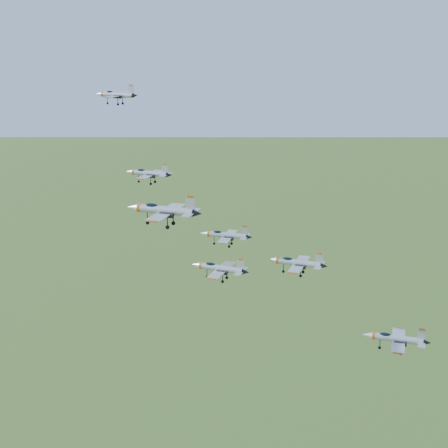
% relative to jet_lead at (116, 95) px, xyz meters
% --- Properties ---
extents(jet_lead, '(10.45, 8.62, 2.80)m').
position_rel_jet_lead_xyz_m(jet_lead, '(0.00, 0.00, 0.00)').
color(jet_lead, '#AFB4BD').
extents(jet_left_high, '(10.89, 8.93, 2.92)m').
position_rel_jet_lead_xyz_m(jet_left_high, '(8.73, -3.21, -15.84)').
color(jet_left_high, '#AFB4BD').
extents(jet_right_high, '(13.63, 11.21, 3.65)m').
position_rel_jet_lead_xyz_m(jet_right_high, '(24.52, -28.59, -15.70)').
color(jet_right_high, '#AFB4BD').
extents(jet_left_low, '(11.00, 9.13, 2.94)m').
position_rel_jet_lead_xyz_m(jet_left_low, '(27.46, -6.59, -26.49)').
color(jet_left_low, '#AFB4BD').
extents(jet_right_low, '(11.74, 9.66, 3.14)m').
position_rel_jet_lead_xyz_m(jet_right_low, '(29.89, -16.42, -29.74)').
color(jet_right_low, '#AFB4BD').
extents(jet_trail, '(12.07, 9.90, 3.24)m').
position_rel_jet_lead_xyz_m(jet_trail, '(42.32, -6.41, -30.52)').
color(jet_trail, '#AFB4BD').
extents(jet_extra, '(13.13, 10.87, 3.51)m').
position_rel_jet_lead_xyz_m(jet_extra, '(62.06, -4.26, -44.48)').
color(jet_extra, '#AFB4BD').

